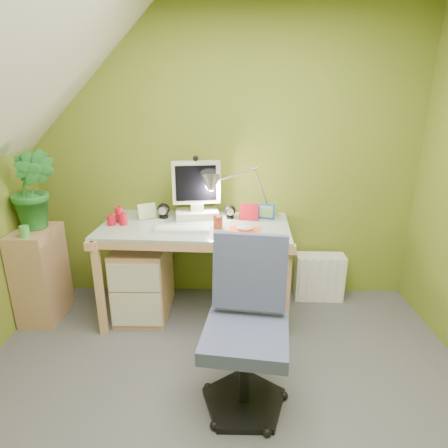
{
  "coord_description": "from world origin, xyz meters",
  "views": [
    {
      "loc": [
        0.04,
        -1.51,
        1.7
      ],
      "look_at": [
        0.0,
        1.0,
        0.85
      ],
      "focal_mm": 30.0,
      "sensor_mm": 36.0,
      "label": 1
    }
  ],
  "objects_px": {
    "side_ledge": "(41,275)",
    "radiator": "(319,277)",
    "desk": "(196,270)",
    "desk_lamp": "(253,181)",
    "potted_plant": "(34,189)",
    "monitor": "(196,184)",
    "task_chair": "(246,335)"
  },
  "relations": [
    {
      "from": "side_ledge",
      "to": "radiator",
      "type": "xyz_separation_m",
      "value": [
        2.28,
        0.33,
        -0.17
      ]
    },
    {
      "from": "desk",
      "to": "side_ledge",
      "type": "xyz_separation_m",
      "value": [
        -1.22,
        -0.09,
        -0.01
      ]
    },
    {
      "from": "desk_lamp",
      "to": "radiator",
      "type": "xyz_separation_m",
      "value": [
        0.6,
        0.06,
        -0.87
      ]
    },
    {
      "from": "potted_plant",
      "to": "desk_lamp",
      "type": "bearing_deg",
      "value": 7.56
    },
    {
      "from": "potted_plant",
      "to": "radiator",
      "type": "distance_m",
      "value": 2.42
    },
    {
      "from": "desk",
      "to": "side_ledge",
      "type": "height_order",
      "value": "desk"
    },
    {
      "from": "monitor",
      "to": "potted_plant",
      "type": "relative_size",
      "value": 0.92
    },
    {
      "from": "desk_lamp",
      "to": "radiator",
      "type": "bearing_deg",
      "value": 1.33
    },
    {
      "from": "potted_plant",
      "to": "radiator",
      "type": "relative_size",
      "value": 1.46
    },
    {
      "from": "monitor",
      "to": "side_ledge",
      "type": "xyz_separation_m",
      "value": [
        -1.22,
        -0.27,
        -0.68
      ]
    },
    {
      "from": "side_ledge",
      "to": "potted_plant",
      "type": "xyz_separation_m",
      "value": [
        0.03,
        0.05,
        0.68
      ]
    },
    {
      "from": "desk",
      "to": "radiator",
      "type": "distance_m",
      "value": 1.1
    },
    {
      "from": "monitor",
      "to": "side_ledge",
      "type": "relative_size",
      "value": 0.75
    },
    {
      "from": "desk_lamp",
      "to": "potted_plant",
      "type": "bearing_deg",
      "value": -176.73
    },
    {
      "from": "task_chair",
      "to": "radiator",
      "type": "bearing_deg",
      "value": 68.31
    },
    {
      "from": "side_ledge",
      "to": "radiator",
      "type": "bearing_deg",
      "value": 8.19
    },
    {
      "from": "monitor",
      "to": "radiator",
      "type": "bearing_deg",
      "value": -5.43
    },
    {
      "from": "desk",
      "to": "task_chair",
      "type": "distance_m",
      "value": 1.06
    },
    {
      "from": "desk_lamp",
      "to": "radiator",
      "type": "height_order",
      "value": "desk_lamp"
    },
    {
      "from": "desk_lamp",
      "to": "side_ledge",
      "type": "xyz_separation_m",
      "value": [
        -1.67,
        -0.27,
        -0.7
      ]
    },
    {
      "from": "monitor",
      "to": "side_ledge",
      "type": "height_order",
      "value": "monitor"
    },
    {
      "from": "radiator",
      "to": "desk_lamp",
      "type": "bearing_deg",
      "value": -173.14
    },
    {
      "from": "side_ledge",
      "to": "desk_lamp",
      "type": "bearing_deg",
      "value": 9.11
    },
    {
      "from": "side_ledge",
      "to": "task_chair",
      "type": "height_order",
      "value": "task_chair"
    },
    {
      "from": "potted_plant",
      "to": "radiator",
      "type": "bearing_deg",
      "value": 7.04
    },
    {
      "from": "desk",
      "to": "radiator",
      "type": "height_order",
      "value": "desk"
    },
    {
      "from": "desk",
      "to": "desk_lamp",
      "type": "bearing_deg",
      "value": 24.89
    },
    {
      "from": "task_chair",
      "to": "radiator",
      "type": "relative_size",
      "value": 2.28
    },
    {
      "from": "monitor",
      "to": "desk_lamp",
      "type": "height_order",
      "value": "desk_lamp"
    },
    {
      "from": "monitor",
      "to": "desk_lamp",
      "type": "distance_m",
      "value": 0.45
    },
    {
      "from": "desk",
      "to": "desk_lamp",
      "type": "distance_m",
      "value": 0.84
    },
    {
      "from": "desk",
      "to": "desk_lamp",
      "type": "relative_size",
      "value": 2.36
    }
  ]
}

